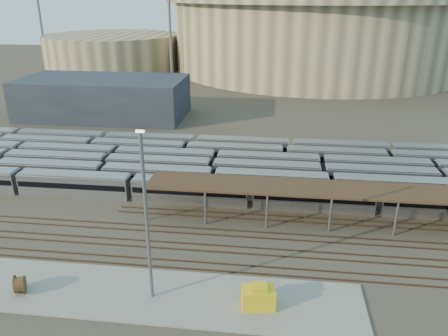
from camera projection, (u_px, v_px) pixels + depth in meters
ground at (200, 228)px, 60.75m from camera, size 420.00×420.00×0.00m
apron at (131, 293)px, 47.48m from camera, size 50.00×9.00×0.20m
subway_trains at (211, 167)px, 77.24m from camera, size 125.57×23.90×3.60m
inspection_shed at (362, 192)px, 60.07m from camera, size 60.30×6.00×5.30m
empty_tracks at (193, 247)px, 56.12m from camera, size 170.00×9.62×0.18m
stadium at (317, 28)px, 180.52m from camera, size 124.00×124.00×32.50m
secondary_arena at (113, 52)px, 184.50m from camera, size 56.00×56.00×14.00m
service_building at (104, 98)px, 113.43m from camera, size 42.00×20.00×10.00m
floodlight_0 at (170, 21)px, 157.58m from camera, size 4.00×1.00×38.40m
floodlight_1 at (40, 19)px, 173.01m from camera, size 4.00×1.00×38.40m
floodlight_3 at (238, 15)px, 201.31m from camera, size 4.00×1.00×38.40m
cable_reel_east at (20, 284)px, 47.15m from camera, size 1.79×2.27×2.00m
yard_light_pole at (147, 219)px, 43.38m from camera, size 0.81×0.36×18.60m
yellow_equipment at (258, 298)px, 44.98m from camera, size 3.68×2.62×2.12m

